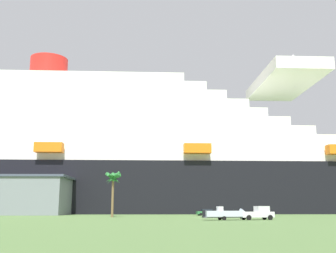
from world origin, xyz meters
The scene contains 6 objects.
ground_plane centered at (0.00, 30.00, 0.00)m, with size 600.00×600.00×0.00m, color #4C6B38.
cruise_ship centered at (-20.07, 56.77, 17.25)m, with size 224.68×42.76×63.61m.
pickup_truck centered at (9.35, -12.05, 1.04)m, with size 5.90×3.22×2.20m.
small_boat_on_trailer centered at (4.26, -13.20, 0.96)m, with size 8.71×3.34×2.15m.
palm_tree centered at (-16.29, 6.13, 7.57)m, with size 3.59×3.76×9.41m.
parked_car_green_wagon centered at (4.94, 21.98, 0.83)m, with size 4.80×2.52×1.58m.
Camera 1 is at (-6.90, -78.68, 2.02)m, focal length 43.03 mm.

